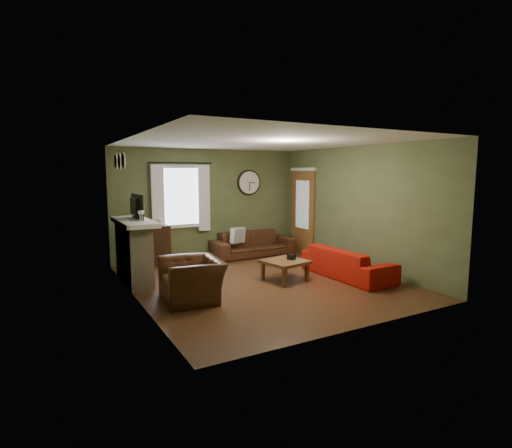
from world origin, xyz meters
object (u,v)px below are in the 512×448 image
sofa_red (347,262)px  armchair (192,280)px  bookshelf (153,246)px  sofa_brown (253,244)px  coffee_table (285,270)px

sofa_red → armchair: (-3.17, 0.12, 0.04)m
bookshelf → sofa_brown: bookshelf is taller
bookshelf → sofa_brown: bearing=-3.6°
bookshelf → sofa_brown: (2.44, -0.15, -0.15)m
sofa_red → coffee_table: bearing=73.1°
coffee_table → bookshelf: bearing=127.1°
sofa_red → armchair: size_ratio=1.93×
armchair → coffee_table: 1.97m
bookshelf → coffee_table: size_ratio=1.20×
coffee_table → sofa_brown: bearing=76.3°
bookshelf → sofa_red: bearing=-42.6°
bookshelf → sofa_red: (3.09, -2.84, -0.15)m
bookshelf → coffee_table: bearing=-52.9°
armchair → coffee_table: bearing=103.1°
armchair → sofa_brown: bearing=141.3°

